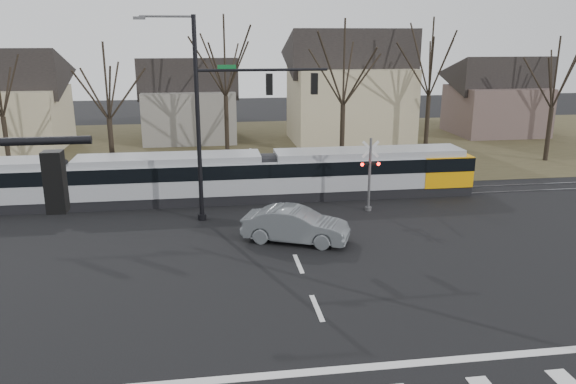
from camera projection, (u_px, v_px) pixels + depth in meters
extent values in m
plane|color=black|center=(329.00, 337.00, 17.83)|extent=(140.00, 140.00, 0.00)
cube|color=#38331E|center=(249.00, 146.00, 48.30)|extent=(140.00, 28.00, 0.01)
cube|color=silver|center=(343.00, 369.00, 16.11)|extent=(28.00, 0.35, 0.01)
cube|color=silver|center=(317.00, 308.00, 19.73)|extent=(0.18, 2.00, 0.01)
cube|color=silver|center=(298.00, 264.00, 23.54)|extent=(0.18, 2.00, 0.01)
cube|color=silver|center=(285.00, 232.00, 27.35)|extent=(0.18, 2.00, 0.01)
cube|color=silver|center=(275.00, 208.00, 31.16)|extent=(0.18, 2.00, 0.01)
cube|color=silver|center=(267.00, 189.00, 34.97)|extent=(0.18, 2.00, 0.01)
cube|color=silver|center=(261.00, 174.00, 38.78)|extent=(0.18, 2.00, 0.01)
cube|color=silver|center=(255.00, 161.00, 42.59)|extent=(0.18, 2.00, 0.01)
cube|color=silver|center=(251.00, 151.00, 46.40)|extent=(0.18, 2.00, 0.01)
cube|color=#59595E|center=(273.00, 202.00, 32.20)|extent=(90.00, 0.12, 0.06)
cube|color=#59595E|center=(270.00, 195.00, 33.54)|extent=(90.00, 0.12, 0.06)
cube|color=gray|center=(170.00, 179.00, 31.89)|extent=(11.19, 2.61, 2.72)
cube|color=black|center=(169.00, 170.00, 31.74)|extent=(11.21, 2.65, 0.79)
cube|color=gray|center=(368.00, 172.00, 33.52)|extent=(12.12, 2.61, 2.72)
cube|color=black|center=(369.00, 163.00, 33.37)|extent=(12.14, 2.65, 0.79)
cube|color=orange|center=(441.00, 168.00, 34.14)|extent=(2.98, 2.67, 1.82)
imported|color=slate|center=(296.00, 225.00, 25.87)|extent=(5.19, 6.09, 1.61)
cube|color=black|center=(55.00, 182.00, 9.38)|extent=(0.32, 0.32, 1.05)
sphere|color=#FF0C07|center=(53.00, 163.00, 9.30)|extent=(0.22, 0.22, 0.22)
cylinder|color=black|center=(198.00, 122.00, 27.79)|extent=(0.22, 0.22, 10.20)
cylinder|color=black|center=(202.00, 217.00, 29.13)|extent=(0.44, 0.44, 0.30)
cylinder|color=black|center=(263.00, 70.00, 27.57)|extent=(6.50, 0.14, 0.14)
cube|color=#0C5926|center=(227.00, 67.00, 27.28)|extent=(0.90, 0.03, 0.22)
cube|color=black|center=(269.00, 84.00, 27.81)|extent=(0.32, 0.32, 1.05)
sphere|color=#FF0C07|center=(269.00, 78.00, 27.72)|extent=(0.22, 0.22, 0.22)
cube|color=black|center=(314.00, 84.00, 28.12)|extent=(0.32, 0.32, 1.05)
sphere|color=#FF0C07|center=(314.00, 77.00, 28.04)|extent=(0.22, 0.22, 0.22)
cube|color=#59595B|center=(139.00, 18.00, 26.11)|extent=(0.55, 0.22, 0.14)
cylinder|color=#59595B|center=(370.00, 175.00, 30.18)|extent=(0.14, 0.14, 4.00)
cylinder|color=#59595B|center=(368.00, 208.00, 30.69)|extent=(0.36, 0.36, 0.20)
cube|color=silver|center=(371.00, 149.00, 29.80)|extent=(0.95, 0.04, 0.95)
cube|color=silver|center=(371.00, 149.00, 29.80)|extent=(0.95, 0.04, 0.95)
cube|color=black|center=(370.00, 164.00, 30.02)|extent=(1.00, 0.10, 0.12)
sphere|color=#FF0C07|center=(362.00, 165.00, 29.88)|extent=(0.18, 0.18, 0.18)
sphere|color=#FF0C07|center=(379.00, 164.00, 30.00)|extent=(0.18, 0.18, 0.18)
cube|color=tan|center=(7.00, 119.00, 46.73)|extent=(9.00, 8.00, 5.00)
cube|color=slate|center=(190.00, 115.00, 50.81)|extent=(8.00, 7.00, 4.50)
cube|color=tan|center=(349.00, 105.00, 49.64)|extent=(10.00, 8.00, 6.50)
cube|color=brown|center=(495.00, 110.00, 53.92)|extent=(8.00, 7.00, 4.50)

